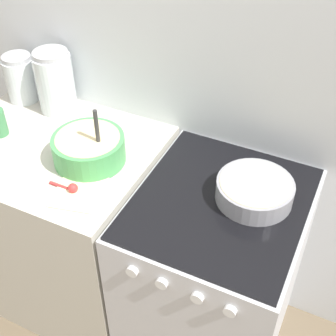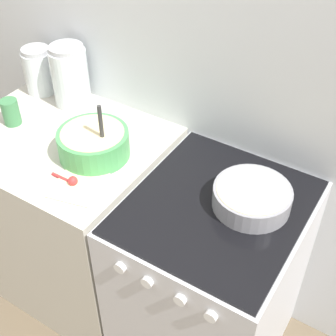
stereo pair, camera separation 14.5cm
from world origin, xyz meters
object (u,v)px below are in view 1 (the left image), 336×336
object	(u,v)px
stove	(213,279)
storage_jar_left	(21,81)
storage_jar_middle	(56,85)
baking_pan	(255,190)
mixing_bowl	(89,147)

from	to	relation	value
stove	storage_jar_left	world-z (taller)	storage_jar_left
storage_jar_middle	baking_pan	bearing A→B (deg)	-10.58
stove	mixing_bowl	bearing A→B (deg)	-179.36
stove	baking_pan	size ratio (longest dim) A/B	3.36
mixing_bowl	storage_jar_middle	distance (m)	0.41
stove	mixing_bowl	xyz separation A→B (m)	(-0.53, -0.01, 0.51)
storage_jar_left	storage_jar_middle	world-z (taller)	storage_jar_middle
storage_jar_left	storage_jar_middle	xyz separation A→B (m)	(0.19, -0.00, 0.03)
baking_pan	storage_jar_middle	size ratio (longest dim) A/B	0.98
mixing_bowl	storage_jar_left	bearing A→B (deg)	154.39
mixing_bowl	baking_pan	world-z (taller)	mixing_bowl
stove	storage_jar_middle	bearing A→B (deg)	164.39
stove	storage_jar_middle	size ratio (longest dim) A/B	3.29
mixing_bowl	storage_jar_left	world-z (taller)	mixing_bowl
stove	baking_pan	bearing A→B (deg)	31.85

